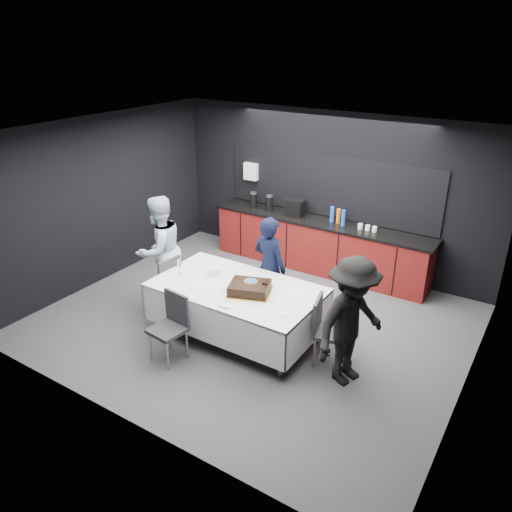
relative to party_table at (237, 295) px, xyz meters
The scene contains 18 objects.
ground 0.76m from the party_table, 90.00° to the left, with size 6.00×6.00×0.00m, color #444449.
room_shell 1.28m from the party_table, 90.00° to the left, with size 6.04×5.04×2.82m.
kitchenette 2.62m from the party_table, 90.35° to the left, with size 4.10×0.64×2.05m.
party_table is the anchor object (origin of this frame).
cake_assembly 0.33m from the party_table, 11.48° to the right, with size 0.69×0.62×0.18m.
plate_stack 0.55m from the party_table, 162.49° to the left, with size 0.21×0.21×0.10m, color white.
loose_plate_near 0.47m from the party_table, 144.68° to the right, with size 0.20×0.20×0.01m, color white.
loose_plate_right_a 0.84m from the party_table, 17.50° to the left, with size 0.21×0.21×0.01m, color white.
loose_plate_right_b 0.97m from the party_table, 16.37° to the right, with size 0.18×0.18×0.01m, color white.
loose_plate_far 0.47m from the party_table, 79.76° to the left, with size 0.21×0.21×0.01m, color white.
fork_pile 0.58m from the party_table, 69.32° to the right, with size 0.17×0.11×0.03m, color white.
champagne_flute 0.97m from the party_table, behind, with size 0.06×0.06×0.22m.
chair_left 1.28m from the party_table, behind, with size 0.46×0.46×0.92m.
chair_right 1.32m from the party_table, ahead, with size 0.51×0.51×0.92m.
chair_near 0.99m from the party_table, 114.85° to the right, with size 0.46×0.46×0.92m.
person_center 0.79m from the party_table, 85.32° to the left, with size 0.57×0.38×1.57m, color black.
person_left 1.63m from the party_table, behind, with size 0.85×0.66×1.74m, color #A8BDD3.
person_right 1.74m from the party_table, ahead, with size 1.08×0.62×1.67m, color black.
Camera 1 is at (3.51, -5.39, 3.99)m, focal length 35.00 mm.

